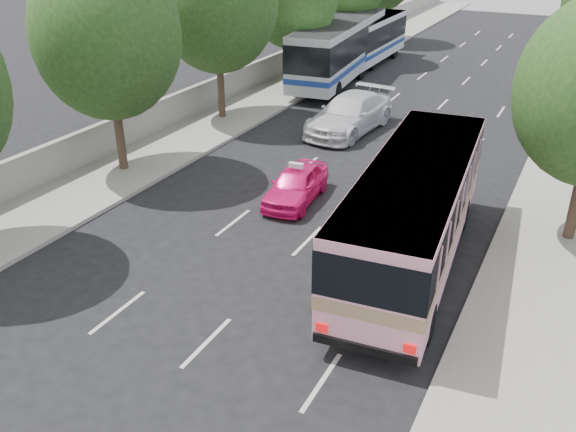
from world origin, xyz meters
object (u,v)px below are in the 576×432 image
Objects in this scene: white_pickup at (350,114)px; tour_coach_rear at (367,38)px; pink_bus at (415,205)px; pink_taxi at (296,184)px; tour_coach_front at (340,46)px.

tour_coach_rear is at bearing 112.71° from white_pickup.
pink_taxi is at bearing 148.00° from pink_bus.
tour_coach_front reaches higher than pink_taxi.
tour_coach_front reaches higher than pink_bus.
pink_bus reaches higher than pink_taxi.
pink_bus is at bearing -32.71° from pink_taxi.
pink_taxi is 23.12m from tour_coach_rear.
white_pickup is at bearing -73.33° from tour_coach_rear.
tour_coach_rear is at bearing 98.20° from pink_taxi.
white_pickup is 0.57× the size of tour_coach_rear.
tour_coach_rear reaches higher than pink_taxi.
tour_coach_front is at bearing 101.95° from pink_taxi.
tour_coach_rear is at bearing 84.29° from tour_coach_front.
tour_coach_rear reaches higher than white_pickup.
pink_bus is 2.71× the size of pink_taxi.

